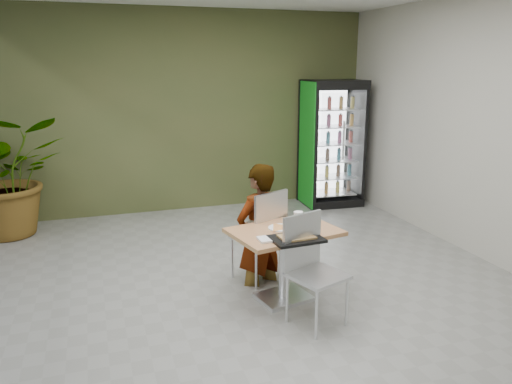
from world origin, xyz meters
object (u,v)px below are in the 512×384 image
chair_near (310,260)px  soda_cup (298,220)px  chair_far (264,229)px  seated_woman (259,237)px  potted_plant (8,176)px  cafeteria_tray (297,239)px  dining_table (284,250)px  beverage_fridge (332,143)px

chair_near → soda_cup: (0.09, 0.48, 0.23)m
chair_far → seated_woman: bearing=-72.1°
soda_cup → potted_plant: bearing=134.6°
soda_cup → cafeteria_tray: (-0.16, -0.33, -0.07)m
potted_plant → dining_table: bearing=-46.9°
chair_far → beverage_fridge: 3.46m
seated_woman → potted_plant: potted_plant is taller
chair_far → chair_near: (0.12, -0.94, -0.01)m
dining_table → potted_plant: size_ratio=0.69×
chair_near → potted_plant: size_ratio=0.61×
dining_table → soda_cup: soda_cup is taller
seated_woman → soda_cup: seated_woman is taller
seated_woman → soda_cup: bearing=91.8°
chair_near → cafeteria_tray: chair_near is taller
seated_woman → potted_plant: (-2.80, 2.58, 0.32)m
chair_far → cafeteria_tray: bearing=69.1°
seated_woman → cafeteria_tray: bearing=72.0°
soda_cup → beverage_fridge: 3.70m
seated_woman → chair_near: bearing=74.9°
seated_woman → beverage_fridge: beverage_fridge is taller
potted_plant → chair_far: bearing=-42.8°
soda_cup → potted_plant: 4.33m
chair_near → seated_woman: bearing=79.8°
dining_table → potted_plant: 4.25m
seated_woman → soda_cup: 0.65m
dining_table → soda_cup: 0.33m
potted_plant → soda_cup: bearing=-45.4°
chair_far → potted_plant: bearing=-67.3°
chair_far → cafeteria_tray: chair_far is taller
chair_far → beverage_fridge: (2.15, 2.68, 0.44)m
soda_cup → dining_table: bearing=-175.0°
dining_table → soda_cup: size_ratio=6.81×
soda_cup → potted_plant: size_ratio=0.10×
dining_table → beverage_fridge: bearing=56.4°
chair_far → chair_near: size_ratio=1.02×
dining_table → chair_near: bearing=-82.0°
dining_table → chair_near: chair_near is taller
dining_table → chair_near: 0.48m
seated_woman → potted_plant: 3.82m
chair_far → soda_cup: chair_far is taller
chair_near → dining_table: bearing=78.4°
seated_woman → chair_far: bearing=107.9°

